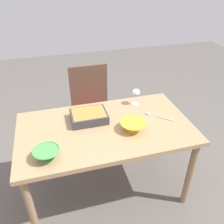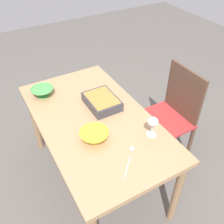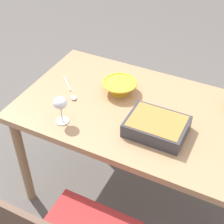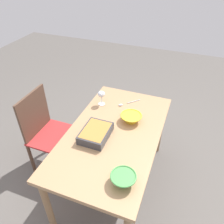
{
  "view_description": "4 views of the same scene",
  "coord_description": "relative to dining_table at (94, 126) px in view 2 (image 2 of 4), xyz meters",
  "views": [
    {
      "loc": [
        -0.36,
        -1.49,
        1.87
      ],
      "look_at": [
        0.07,
        0.06,
        0.83
      ],
      "focal_mm": 37.65,
      "sensor_mm": 36.0,
      "label": 1
    },
    {
      "loc": [
        1.32,
        -0.59,
        2.0
      ],
      "look_at": [
        0.03,
        0.14,
        0.76
      ],
      "focal_mm": 40.64,
      "sensor_mm": 36.0,
      "label": 2
    },
    {
      "loc": [
        -0.46,
        1.33,
        1.91
      ],
      "look_at": [
        0.15,
        0.11,
        0.76
      ],
      "focal_mm": 54.08,
      "sensor_mm": 36.0,
      "label": 3
    },
    {
      "loc": [
        -1.38,
        -0.5,
        2.07
      ],
      "look_at": [
        0.15,
        0.08,
        0.83
      ],
      "focal_mm": 35.71,
      "sensor_mm": 36.0,
      "label": 4
    }
  ],
  "objects": [
    {
      "name": "ground_plane",
      "position": [
        0.0,
        0.0,
        -0.66
      ],
      "size": [
        8.0,
        8.0,
        0.0
      ],
      "primitive_type": "plane",
      "color": "#5B5651"
    },
    {
      "name": "wine_glass",
      "position": [
        0.36,
        0.27,
        0.2
      ],
      "size": [
        0.07,
        0.07,
        0.16
      ],
      "color": "white",
      "rests_on": "dining_table"
    },
    {
      "name": "chair",
      "position": [
        0.03,
        0.77,
        -0.16
      ],
      "size": [
        0.45,
        0.45,
        0.92
      ],
      "color": "#B22D2D",
      "rests_on": "ground_plane"
    },
    {
      "name": "small_bowl",
      "position": [
        0.2,
        -0.09,
        0.12
      ],
      "size": [
        0.2,
        0.2,
        0.07
      ],
      "color": "yellow",
      "rests_on": "dining_table"
    },
    {
      "name": "serving_spoon",
      "position": [
        0.44,
        0.04,
        0.09
      ],
      "size": [
        0.2,
        0.19,
        0.01
      ],
      "color": "silver",
      "rests_on": "dining_table"
    },
    {
      "name": "mixing_bowl",
      "position": [
        -0.47,
        -0.24,
        0.13
      ],
      "size": [
        0.18,
        0.18,
        0.08
      ],
      "color": "#4C994C",
      "rests_on": "dining_table"
    },
    {
      "name": "dining_table",
      "position": [
        0.0,
        0.0,
        0.0
      ],
      "size": [
        1.4,
        0.79,
        0.74
      ],
      "color": "tan",
      "rests_on": "ground_plane"
    },
    {
      "name": "casserole_dish",
      "position": [
        -0.11,
        0.13,
        0.12
      ],
      "size": [
        0.3,
        0.22,
        0.08
      ],
      "color": "#38383D",
      "rests_on": "dining_table"
    }
  ]
}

